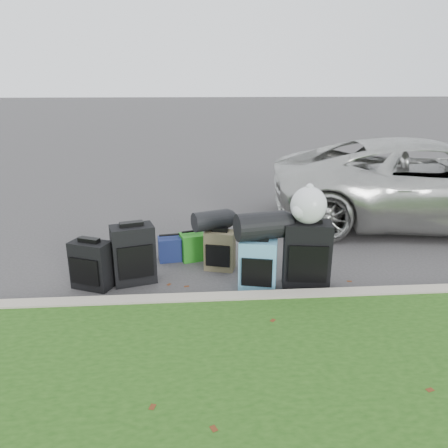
{
  "coord_description": "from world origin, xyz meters",
  "views": [
    {
      "loc": [
        -0.5,
        -5.15,
        2.32
      ],
      "look_at": [
        -0.1,
        0.2,
        0.55
      ],
      "focal_mm": 35.0,
      "sensor_mm": 36.0,
      "label": 1
    }
  ],
  "objects": [
    {
      "name": "ground",
      "position": [
        0.0,
        0.0,
        0.0
      ],
      "size": [
        120.0,
        120.0,
        0.0
      ],
      "primitive_type": "plane",
      "color": "#383535",
      "rests_on": "ground"
    },
    {
      "name": "curb",
      "position": [
        0.0,
        -1.0,
        0.07
      ],
      "size": [
        120.0,
        0.18,
        0.15
      ],
      "primitive_type": "cube",
      "color": "#9E937F",
      "rests_on": "ground"
    },
    {
      "name": "suv",
      "position": [
        3.4,
        1.63,
        0.71
      ],
      "size": [
        5.41,
        3.15,
        1.41
      ],
      "primitive_type": "imported",
      "rotation": [
        0.0,
        0.0,
        1.41
      ],
      "color": "#B7B7B2",
      "rests_on": "ground"
    },
    {
      "name": "suitcase_small_black",
      "position": [
        -1.69,
        -0.39,
        0.28
      ],
      "size": [
        0.51,
        0.41,
        0.57
      ],
      "primitive_type": "cube",
      "rotation": [
        0.0,
        0.0,
        -0.41
      ],
      "color": "black",
      "rests_on": "ground"
    },
    {
      "name": "suitcase_large_black_left",
      "position": [
        -1.22,
        -0.27,
        0.35
      ],
      "size": [
        0.55,
        0.42,
        0.71
      ],
      "primitive_type": "cube",
      "rotation": [
        0.0,
        0.0,
        0.28
      ],
      "color": "black",
      "rests_on": "ground"
    },
    {
      "name": "suitcase_olive",
      "position": [
        -0.17,
        0.02,
        0.26
      ],
      "size": [
        0.42,
        0.32,
        0.51
      ],
      "primitive_type": "cube",
      "rotation": [
        0.0,
        0.0,
        -0.28
      ],
      "color": "#47402B",
      "rests_on": "ground"
    },
    {
      "name": "suitcase_teal",
      "position": [
        0.23,
        -0.58,
        0.3
      ],
      "size": [
        0.47,
        0.34,
        0.6
      ],
      "primitive_type": "cube",
      "rotation": [
        0.0,
        0.0,
        -0.23
      ],
      "color": "teal",
      "rests_on": "ground"
    },
    {
      "name": "suitcase_large_black_right",
      "position": [
        0.8,
        -0.55,
        0.4
      ],
      "size": [
        0.57,
        0.4,
        0.8
      ],
      "primitive_type": "cube",
      "rotation": [
        0.0,
        0.0,
        -0.16
      ],
      "color": "black",
      "rests_on": "ground"
    },
    {
      "name": "tote_green",
      "position": [
        -0.51,
        0.37,
        0.18
      ],
      "size": [
        0.38,
        0.33,
        0.36
      ],
      "primitive_type": "cube",
      "rotation": [
        0.0,
        0.0,
        0.28
      ],
      "color": "#237F1C",
      "rests_on": "ground"
    },
    {
      "name": "tote_navy",
      "position": [
        -0.82,
        0.37,
        0.16
      ],
      "size": [
        0.33,
        0.28,
        0.32
      ],
      "primitive_type": "cube",
      "rotation": [
        0.0,
        0.0,
        0.15
      ],
      "color": "navy",
      "rests_on": "ground"
    },
    {
      "name": "duffel_left",
      "position": [
        -0.27,
        0.1,
        0.64
      ],
      "size": [
        0.52,
        0.39,
        0.25
      ],
      "primitive_type": "cylinder",
      "rotation": [
        0.0,
        1.57,
        0.35
      ],
      "color": "black",
      "rests_on": "suitcase_olive"
    },
    {
      "name": "duffel_right",
      "position": [
        0.26,
        -0.54,
        0.76
      ],
      "size": [
        0.62,
        0.42,
        0.32
      ],
      "primitive_type": "cylinder",
      "rotation": [
        0.0,
        1.57,
        0.2
      ],
      "color": "black",
      "rests_on": "suitcase_teal"
    },
    {
      "name": "trash_bag",
      "position": [
        0.79,
        -0.56,
        1.0
      ],
      "size": [
        0.4,
        0.4,
        0.4
      ],
      "primitive_type": "sphere",
      "color": "silver",
      "rests_on": "suitcase_large_black_right"
    }
  ]
}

